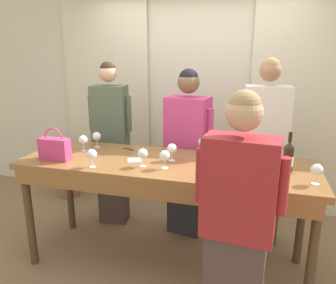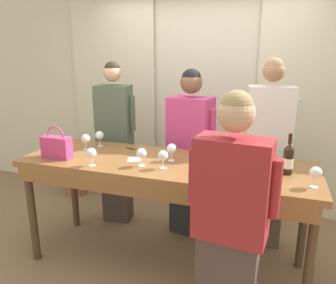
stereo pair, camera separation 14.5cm
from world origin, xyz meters
name	(u,v)px [view 1 (the left image)]	position (x,y,z in m)	size (l,w,h in m)	color
ground_plane	(166,262)	(0.00, 0.00, 0.00)	(18.00, 18.00, 0.00)	#846647
wall_back	(198,92)	(0.00, 1.46, 1.40)	(12.00, 0.06, 2.80)	beige
curtain_panel_left	(107,94)	(-1.19, 1.39, 1.34)	(1.14, 0.03, 2.69)	beige
curtain_panel_right	(302,102)	(1.19, 1.39, 1.34)	(1.14, 0.03, 2.69)	beige
tasting_bar	(165,174)	(0.00, -0.03, 0.89)	(2.49, 0.80, 0.99)	brown
wine_bottle	(288,157)	(0.98, 0.02, 1.10)	(0.08, 0.08, 0.32)	black
handbag	(55,148)	(-0.93, -0.20, 1.09)	(0.26, 0.10, 0.28)	#C63870
wine_glass_front_left	(203,142)	(0.27, 0.31, 1.09)	(0.08, 0.08, 0.15)	white
wine_glass_front_mid	(172,149)	(0.05, 0.04, 1.09)	(0.08, 0.08, 0.15)	white
wine_glass_front_right	(83,140)	(-0.82, 0.09, 1.09)	(0.08, 0.08, 0.15)	white
wine_glass_center_left	(261,157)	(0.78, 0.00, 1.09)	(0.08, 0.08, 0.15)	white
wine_glass_center_mid	(265,171)	(0.80, -0.30, 1.09)	(0.08, 0.08, 0.15)	white
wine_glass_center_right	(143,154)	(-0.14, -0.17, 1.09)	(0.08, 0.08, 0.15)	white
wine_glass_back_left	(238,159)	(0.60, -0.08, 1.09)	(0.08, 0.08, 0.15)	white
wine_glass_back_mid	(165,156)	(0.04, -0.17, 1.09)	(0.08, 0.08, 0.15)	white
wine_glass_back_right	(92,155)	(-0.53, -0.29, 1.09)	(0.08, 0.08, 0.15)	white
wine_glass_near_host	(97,137)	(-0.76, 0.24, 1.09)	(0.08, 0.08, 0.15)	white
wine_glass_by_bottle	(317,170)	(1.15, -0.19, 1.09)	(0.08, 0.08, 0.15)	white
napkin	(134,160)	(-0.27, -0.04, 0.99)	(0.15, 0.15, 0.00)	white
pen	(129,149)	(-0.44, 0.24, 0.99)	(0.12, 0.05, 0.01)	black
guest_olive_jacket	(111,143)	(-0.79, 0.61, 0.92)	(0.47, 0.28, 1.79)	#473833
guest_pink_top	(187,153)	(0.06, 0.61, 0.88)	(0.53, 0.34, 1.73)	#28282D
guest_cream_sweater	(264,153)	(0.81, 0.61, 0.95)	(0.53, 0.27, 1.84)	brown
host_pouring	(237,223)	(0.65, -0.67, 0.87)	(0.55, 0.27, 1.69)	#473833
potted_plant	(67,168)	(-1.67, 1.07, 0.39)	(0.37, 0.37, 0.73)	#935B3D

